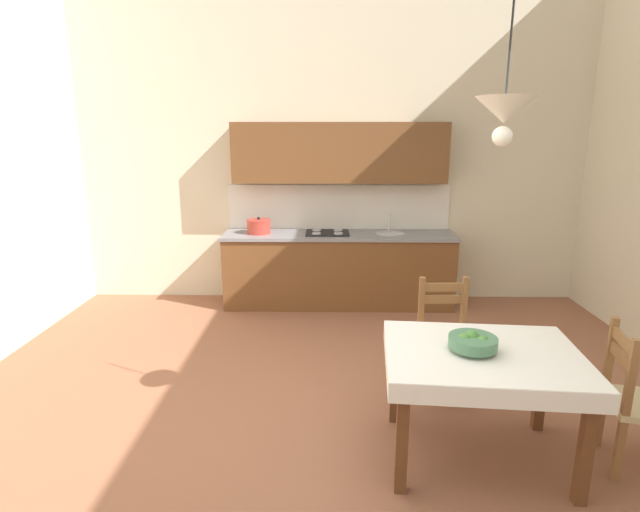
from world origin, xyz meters
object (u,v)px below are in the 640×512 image
Objects in this scene: kitchen_cabinetry at (338,236)px; dining_chair_window_side at (639,403)px; dining_table at (482,371)px; dining_chair_kitchen_side at (445,339)px; fruit_bowl at (473,342)px; pendant_lamp at (504,112)px.

kitchen_cabinetry is 3.00× the size of dining_chair_window_side.
dining_chair_window_side reaches higher than dining_table.
dining_chair_kitchen_side is (-0.01, 0.90, -0.17)m from dining_table.
fruit_bowl reaches higher than dining_table.
pendant_lamp is (-1.01, -0.06, 1.75)m from dining_chair_window_side.
dining_chair_window_side is (0.99, -0.96, 0.00)m from dining_chair_kitchen_side.
kitchen_cabinetry reaches higher than dining_chair_kitchen_side.
dining_chair_window_side is 1.16× the size of pendant_lamp.
dining_chair_window_side is at bearing -3.72° from fruit_bowl.
fruit_bowl is (-0.06, -0.90, 0.37)m from dining_chair_kitchen_side.
kitchen_cabinetry reaches higher than dining_chair_window_side.
dining_chair_kitchen_side reaches higher than dining_table.
pendant_lamp reaches higher than dining_chair_window_side.
pendant_lamp is (-0.03, -1.02, 1.75)m from dining_chair_kitchen_side.
dining_table is 0.92m from dining_chair_kitchen_side.
kitchen_cabinetry is 3.62m from dining_chair_window_side.
dining_chair_kitchen_side is at bearing 88.58° from pendant_lamp.
fruit_bowl is at bearing -93.64° from dining_chair_kitchen_side.
dining_chair_window_side is at bearing -59.44° from kitchen_cabinetry.
dining_table is (0.86, -3.03, -0.24)m from kitchen_cabinetry.
pendant_lamp is (0.03, -0.13, 1.38)m from fruit_bowl.
dining_table is at bearing -4.44° from fruit_bowl.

